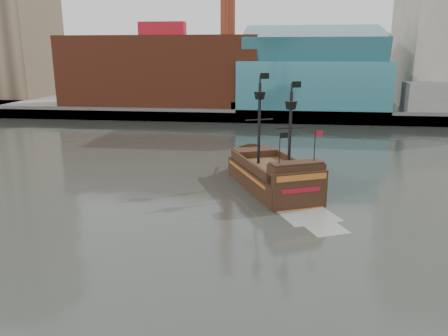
# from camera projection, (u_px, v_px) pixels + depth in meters

# --- Properties ---
(ground) EXTENTS (400.00, 400.00, 0.00)m
(ground) POSITION_uv_depth(u_px,v_px,m) (214.00, 279.00, 27.12)
(ground) COLOR #242722
(ground) RESTS_ON ground
(promenade_far) EXTENTS (220.00, 60.00, 2.00)m
(promenade_far) POSITION_uv_depth(u_px,v_px,m) (266.00, 102.00, 115.06)
(promenade_far) COLOR slate
(promenade_far) RESTS_ON ground
(seawall) EXTENTS (220.00, 1.00, 2.60)m
(seawall) POSITION_uv_depth(u_px,v_px,m) (261.00, 117.00, 86.70)
(seawall) COLOR #4C4C49
(seawall) RESTS_ON ground
(skyline) EXTENTS (149.00, 45.00, 62.00)m
(skyline) POSITION_uv_depth(u_px,v_px,m) (290.00, 4.00, 101.24)
(skyline) COLOR #796248
(skyline) RESTS_ON promenade_far
(pirate_ship) EXTENTS (11.35, 17.29, 12.52)m
(pirate_ship) POSITION_uv_depth(u_px,v_px,m) (273.00, 178.00, 44.77)
(pirate_ship) COLOR black
(pirate_ship) RESTS_ON ground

